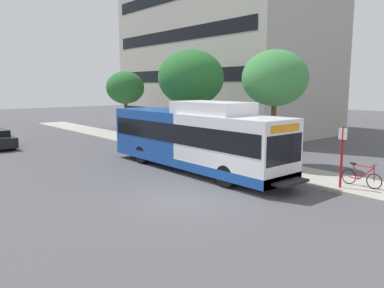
{
  "coord_description": "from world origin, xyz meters",
  "views": [
    {
      "loc": [
        -8.76,
        -10.88,
        4.39
      ],
      "look_at": [
        2.89,
        2.98,
        1.6
      ],
      "focal_mm": 35.09,
      "sensor_mm": 36.0,
      "label": 1
    }
  ],
  "objects_px": {
    "bicycle_parked": "(361,177)",
    "street_tree_mid_block": "(191,78)",
    "bus_stop_sign_pole": "(342,152)",
    "transit_bus": "(194,138)",
    "street_tree_near_stop": "(275,78)",
    "street_tree_far_block": "(125,88)"
  },
  "relations": [
    {
      "from": "bicycle_parked",
      "to": "street_tree_mid_block",
      "type": "bearing_deg",
      "value": 84.96
    },
    {
      "from": "bus_stop_sign_pole",
      "to": "bicycle_parked",
      "type": "xyz_separation_m",
      "value": [
        0.85,
        -0.49,
        -1.09
      ]
    },
    {
      "from": "transit_bus",
      "to": "bus_stop_sign_pole",
      "type": "bearing_deg",
      "value": -72.39
    },
    {
      "from": "bus_stop_sign_pole",
      "to": "street_tree_near_stop",
      "type": "height_order",
      "value": "street_tree_near_stop"
    },
    {
      "from": "bus_stop_sign_pole",
      "to": "street_tree_mid_block",
      "type": "height_order",
      "value": "street_tree_mid_block"
    },
    {
      "from": "street_tree_near_stop",
      "to": "street_tree_mid_block",
      "type": "distance_m",
      "value": 7.16
    },
    {
      "from": "transit_bus",
      "to": "bus_stop_sign_pole",
      "type": "height_order",
      "value": "transit_bus"
    },
    {
      "from": "street_tree_mid_block",
      "to": "street_tree_far_block",
      "type": "height_order",
      "value": "street_tree_mid_block"
    },
    {
      "from": "transit_bus",
      "to": "street_tree_mid_block",
      "type": "relative_size",
      "value": 1.82
    },
    {
      "from": "street_tree_mid_block",
      "to": "street_tree_far_block",
      "type": "relative_size",
      "value": 1.22
    },
    {
      "from": "transit_bus",
      "to": "bicycle_parked",
      "type": "height_order",
      "value": "transit_bus"
    },
    {
      "from": "bicycle_parked",
      "to": "street_tree_far_block",
      "type": "bearing_deg",
      "value": 86.96
    },
    {
      "from": "bus_stop_sign_pole",
      "to": "bicycle_parked",
      "type": "distance_m",
      "value": 1.46
    },
    {
      "from": "transit_bus",
      "to": "street_tree_far_block",
      "type": "height_order",
      "value": "street_tree_far_block"
    },
    {
      "from": "bicycle_parked",
      "to": "street_tree_mid_block",
      "type": "height_order",
      "value": "street_tree_mid_block"
    },
    {
      "from": "street_tree_far_block",
      "to": "street_tree_near_stop",
      "type": "bearing_deg",
      "value": -90.31
    },
    {
      "from": "bus_stop_sign_pole",
      "to": "street_tree_far_block",
      "type": "xyz_separation_m",
      "value": [
        2.0,
        21.19,
        2.61
      ]
    },
    {
      "from": "bus_stop_sign_pole",
      "to": "street_tree_mid_block",
      "type": "distance_m",
      "value": 12.82
    },
    {
      "from": "bicycle_parked",
      "to": "transit_bus",
      "type": "bearing_deg",
      "value": 112.29
    },
    {
      "from": "transit_bus",
      "to": "bus_stop_sign_pole",
      "type": "xyz_separation_m",
      "value": [
        2.22,
        -6.99,
        -0.05
      ]
    },
    {
      "from": "street_tree_mid_block",
      "to": "street_tree_near_stop",
      "type": "bearing_deg",
      "value": -90.47
    },
    {
      "from": "transit_bus",
      "to": "bicycle_parked",
      "type": "bearing_deg",
      "value": -67.71
    }
  ]
}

